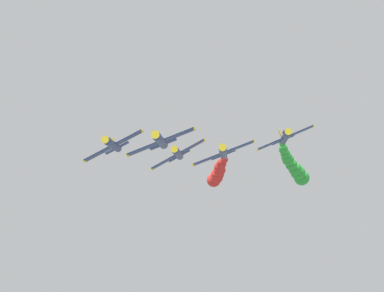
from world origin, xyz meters
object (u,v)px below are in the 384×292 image
Objects in this scene: airplane_left_inner at (223,152)px; airplane_left_outer at (177,153)px; airplane_lead at (160,140)px; airplane_right_inner at (112,144)px; airplane_right_outer at (285,137)px.

airplane_left_inner is 10.22m from airplane_left_outer.
airplane_lead is 1.00× the size of airplane_right_inner.
airplane_right_inner is 12.08m from airplane_left_outer.
airplane_right_outer reaches higher than airplane_left_inner.
airplane_lead is 25.34m from airplane_right_outer.
airplane_lead is 17.45m from airplane_left_outer.
airplane_right_inner reaches higher than airplane_left_inner.
airplane_left_outer is at bearing -135.12° from airplane_right_inner.
airplane_left_inner is (-7.90, -10.12, -0.39)m from airplane_lead.
airplane_left_inner is 1.00× the size of airplane_right_inner.
airplane_left_inner is at bearing 40.76° from airplane_right_outer.
airplane_left_inner is 15.75m from airplane_right_inner.
airplane_right_inner reaches higher than airplane_lead.
airplane_left_inner is 1.00× the size of airplane_left_outer.
airplane_left_outer reaches higher than airplane_lead.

